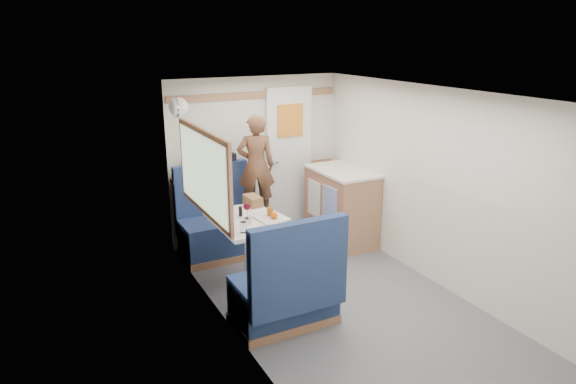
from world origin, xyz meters
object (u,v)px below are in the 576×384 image
tumbler_left (243,227)px  beer_glass (270,213)px  wine_glass (247,207)px  tumbler_mid (226,210)px  bread_loaf (253,201)px  dome_light (178,107)px  pepper_grinder (240,211)px  galley_counter (341,206)px  salt_grinder (250,219)px  orange_fruit (274,215)px  dinette_table (247,234)px  person (256,166)px  bench_near (287,295)px  cheese_block (274,226)px  tray (269,217)px  bench_far (219,230)px  duffel_bag (213,165)px

tumbler_left → beer_glass: 0.46m
wine_glass → tumbler_left: size_ratio=1.68×
tumbler_mid → bread_loaf: 0.39m
dome_light → pepper_grinder: dome_light is taller
galley_counter → pepper_grinder: galley_counter is taller
salt_grinder → tumbler_left: bearing=-130.2°
orange_fruit → pepper_grinder: (-0.25, 0.26, -0.00)m
orange_fruit → tumbler_left: (-0.39, -0.15, -0.00)m
dinette_table → wine_glass: size_ratio=5.48×
wine_glass → tumbler_mid: bearing=124.0°
dome_light → person: 1.10m
bench_near → beer_glass: size_ratio=10.68×
dinette_table → beer_glass: bearing=-14.3°
cheese_block → wine_glass: size_ratio=0.56×
pepper_grinder → cheese_block: bearing=-74.3°
galley_counter → orange_fruit: galley_counter is taller
person → wine_glass: (-0.44, -0.76, -0.20)m
tray → pepper_grinder: pepper_grinder is taller
dome_light → beer_glass: 1.47m
tumbler_mid → beer_glass: size_ratio=1.02×
bench_near → bread_loaf: 1.34m
tray → dome_light: bearing=122.8°
dinette_table → beer_glass: size_ratio=9.36×
tumbler_mid → salt_grinder: tumbler_mid is taller
tumbler_left → salt_grinder: bearing=49.8°
bench_near → person: size_ratio=0.89×
wine_glass → dome_light: bearing=115.3°
tray → bread_loaf: 0.45m
bench_far → duffel_bag: bearing=78.8°
duffel_bag → tumbler_left: size_ratio=5.02×
duffel_bag → bread_loaf: bearing=-88.9°
bench_far → orange_fruit: size_ratio=14.73×
dome_light → wine_glass: dome_light is taller
tumbler_mid → bread_loaf: (0.36, 0.15, 0.00)m
tray → bread_loaf: size_ratio=1.48×
tumbler_left → beer_glass: bearing=32.5°
bench_near → salt_grinder: bench_near is taller
wine_glass → salt_grinder: (-0.03, -0.15, -0.08)m
tray → salt_grinder: salt_grinder is taller
cheese_block → tumbler_left: bearing=166.2°
dome_light → person: dome_light is taller
duffel_bag → wine_glass: duffel_bag is taller
beer_glass → salt_grinder: beer_glass is taller
tray → pepper_grinder: 0.30m
person → cheese_block: size_ratio=12.41×
dinette_table → duffel_bag: 1.21m
person → bread_loaf: 0.53m
galley_counter → cheese_block: size_ratio=9.69×
person → wine_glass: size_ratio=7.01×
dome_light → duffel_bag: dome_light is taller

